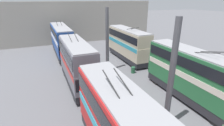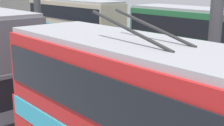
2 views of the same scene
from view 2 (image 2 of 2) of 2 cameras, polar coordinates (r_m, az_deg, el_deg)
support_column_near at (r=11.23m, az=18.12°, el=2.86°), size 0.78×0.78×8.45m
support_column_far at (r=20.44m, az=-13.39°, el=8.10°), size 0.78×0.78×8.45m
bus_left_near at (r=16.65m, az=19.23°, el=1.87°), size 10.70×2.54×5.57m
bus_left_far at (r=25.60m, az=-7.09°, el=6.70°), size 10.12×2.54×5.58m
oil_drum at (r=20.84m, az=-3.00°, el=-1.74°), size 0.58×0.58×0.83m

